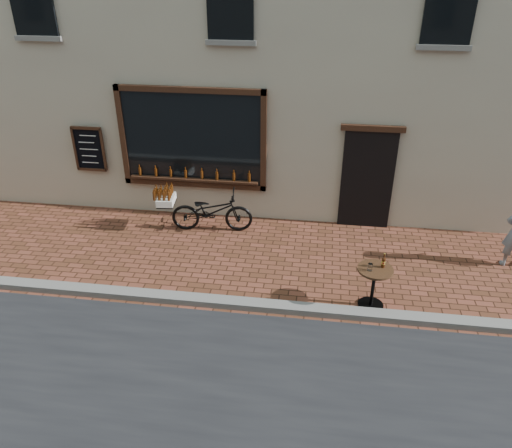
# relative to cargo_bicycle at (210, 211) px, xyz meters

# --- Properties ---
(ground) EXTENTS (90.00, 90.00, 0.00)m
(ground) POSITION_rel_cargo_bicycle_xyz_m (1.42, -2.78, -0.47)
(ground) COLOR #542D1B
(ground) RESTS_ON ground
(kerb) EXTENTS (90.00, 0.25, 0.12)m
(kerb) POSITION_rel_cargo_bicycle_xyz_m (1.42, -2.58, -0.41)
(kerb) COLOR slate
(kerb) RESTS_ON ground
(cargo_bicycle) EXTENTS (2.12, 0.79, 0.99)m
(cargo_bicycle) POSITION_rel_cargo_bicycle_xyz_m (0.00, 0.00, 0.00)
(cargo_bicycle) COLOR black
(cargo_bicycle) RESTS_ON ground
(bistro_table) EXTENTS (0.60, 0.60, 1.04)m
(bistro_table) POSITION_rel_cargo_bicycle_xyz_m (3.34, -2.25, 0.08)
(bistro_table) COLOR black
(bistro_table) RESTS_ON ground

